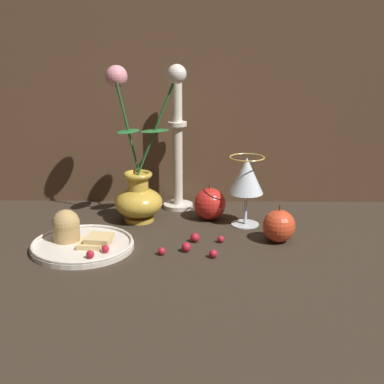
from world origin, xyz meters
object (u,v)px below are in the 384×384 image
(vase, at_px, (139,180))
(plate_with_pastries, at_px, (79,239))
(apple_beside_vase, at_px, (210,204))
(apple_near_glass, at_px, (279,226))
(wine_glass, at_px, (246,178))
(candlestick, at_px, (178,158))

(vase, height_order, plate_with_pastries, vase)
(apple_beside_vase, relative_size, apple_near_glass, 1.08)
(wine_glass, distance_m, apple_near_glass, 0.14)
(wine_glass, height_order, apple_beside_vase, wine_glass)
(vase, height_order, apple_near_glass, vase)
(candlestick, height_order, apple_beside_vase, candlestick)
(apple_beside_vase, height_order, apple_near_glass, apple_beside_vase)
(apple_near_glass, bearing_deg, candlestick, 134.35)
(wine_glass, bearing_deg, apple_near_glass, -58.74)
(plate_with_pastries, relative_size, apple_near_glass, 2.58)
(apple_beside_vase, bearing_deg, wine_glass, -25.06)
(wine_glass, bearing_deg, vase, 174.00)
(candlestick, distance_m, apple_beside_vase, 0.15)
(vase, relative_size, candlestick, 1.11)
(plate_with_pastries, bearing_deg, candlestick, 54.03)
(apple_beside_vase, xyz_separation_m, apple_near_glass, (0.14, -0.14, -0.00))
(candlestick, distance_m, apple_near_glass, 0.33)
(apple_near_glass, bearing_deg, apple_beside_vase, 135.62)
(plate_with_pastries, xyz_separation_m, wine_glass, (0.35, 0.14, 0.09))
(apple_beside_vase, bearing_deg, vase, -175.78)
(wine_glass, distance_m, apple_beside_vase, 0.12)
(plate_with_pastries, xyz_separation_m, apple_near_glass, (0.42, 0.04, 0.02))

